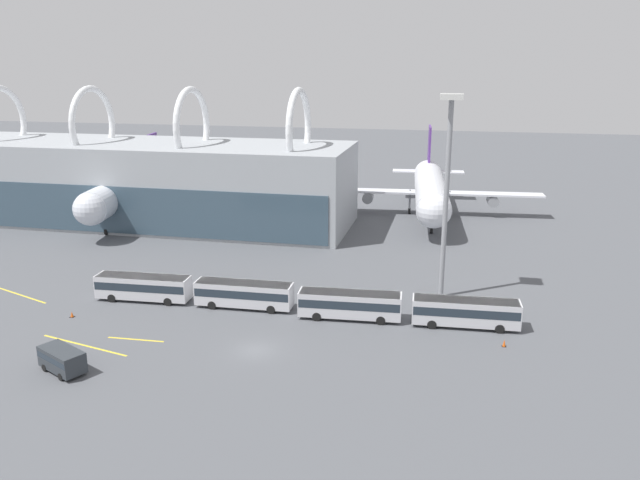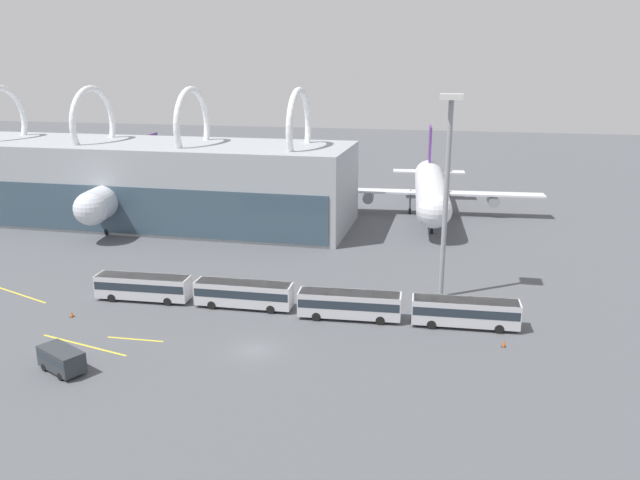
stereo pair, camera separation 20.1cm
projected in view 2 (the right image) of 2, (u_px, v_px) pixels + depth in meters
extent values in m
plane|color=#515459|center=(255.00, 350.00, 62.30)|extent=(440.00, 440.00, 0.00)
cube|color=#9EA3A8|center=(53.00, 178.00, 115.73)|extent=(111.34, 21.05, 14.25)
cube|color=#384C5B|center=(16.00, 204.00, 106.49)|extent=(109.12, 0.20, 7.83)
torus|color=white|center=(1.00, 123.00, 115.00)|extent=(1.10, 13.77, 13.77)
torus|color=white|center=(94.00, 125.00, 111.03)|extent=(1.10, 13.77, 13.77)
torus|color=white|center=(193.00, 127.00, 107.05)|extent=(1.10, 13.77, 13.77)
torus|color=white|center=(299.00, 130.00, 103.08)|extent=(1.10, 13.77, 13.77)
cylinder|color=silver|center=(128.00, 188.00, 113.62)|extent=(10.68, 33.91, 5.33)
sphere|color=silver|center=(90.00, 209.00, 97.53)|extent=(5.22, 5.22, 5.22)
cone|color=silver|center=(156.00, 173.00, 129.71)|extent=(6.19, 8.07, 5.06)
cube|color=silver|center=(132.00, 191.00, 115.84)|extent=(37.10, 10.00, 0.35)
cylinder|color=gray|center=(188.00, 200.00, 115.67)|extent=(3.05, 4.23, 2.46)
cylinder|color=gray|center=(79.00, 198.00, 116.81)|extent=(3.05, 4.23, 2.46)
cube|color=#5B338C|center=(154.00, 152.00, 127.69)|extent=(1.23, 5.19, 7.42)
cube|color=silver|center=(155.00, 171.00, 128.78)|extent=(14.20, 5.40, 0.28)
cylinder|color=gray|center=(106.00, 218.00, 103.61)|extent=(0.36, 0.36, 4.62)
cylinder|color=black|center=(107.00, 232.00, 104.24)|extent=(0.62, 1.16, 1.10)
cylinder|color=gray|center=(151.00, 201.00, 116.17)|extent=(0.36, 0.36, 4.62)
cylinder|color=black|center=(152.00, 213.00, 116.80)|extent=(0.62, 1.16, 1.10)
cylinder|color=gray|center=(115.00, 201.00, 116.55)|extent=(0.36, 0.36, 4.62)
cylinder|color=black|center=(116.00, 213.00, 117.18)|extent=(0.62, 1.16, 1.10)
cylinder|color=silver|center=(431.00, 189.00, 114.81)|extent=(8.43, 35.38, 5.67)
sphere|color=silver|center=(434.00, 211.00, 98.12)|extent=(5.56, 5.56, 5.56)
cone|color=silver|center=(428.00, 174.00, 131.50)|extent=(5.98, 8.09, 5.39)
cube|color=silver|center=(430.00, 192.00, 117.11)|extent=(41.63, 6.63, 0.35)
cylinder|color=gray|center=(493.00, 201.00, 115.89)|extent=(2.27, 3.22, 2.03)
cylinder|color=gray|center=(368.00, 197.00, 119.03)|extent=(2.27, 3.22, 2.03)
cube|color=#5B338C|center=(430.00, 148.00, 129.20)|extent=(0.91, 6.42, 9.16)
cube|color=silver|center=(429.00, 172.00, 130.53)|extent=(14.96, 4.36, 0.28)
cylinder|color=gray|center=(432.00, 218.00, 104.33)|extent=(0.36, 0.36, 4.15)
cylinder|color=black|center=(432.00, 230.00, 104.90)|extent=(0.54, 1.13, 1.10)
cylinder|color=gray|center=(450.00, 202.00, 117.07)|extent=(0.36, 0.36, 4.15)
cylinder|color=black|center=(449.00, 212.00, 117.63)|extent=(0.54, 1.13, 1.10)
cylinder|color=gray|center=(410.00, 200.00, 118.06)|extent=(0.36, 0.36, 4.15)
cylinder|color=black|center=(410.00, 211.00, 118.63)|extent=(0.54, 1.13, 1.10)
cube|color=silver|center=(143.00, 287.00, 75.02)|extent=(11.57, 3.18, 2.72)
cube|color=#232D38|center=(143.00, 285.00, 74.95)|extent=(11.35, 3.19, 0.95)
cube|color=silver|center=(142.00, 276.00, 74.67)|extent=(11.23, 3.08, 0.12)
cylinder|color=black|center=(175.00, 295.00, 75.92)|extent=(1.01, 0.35, 1.00)
cylinder|color=black|center=(168.00, 302.00, 73.66)|extent=(1.01, 0.35, 1.00)
cylinder|color=black|center=(121.00, 291.00, 77.06)|extent=(1.01, 0.35, 1.00)
cylinder|color=black|center=(112.00, 298.00, 74.80)|extent=(1.01, 0.35, 1.00)
cube|color=silver|center=(244.00, 294.00, 72.74)|extent=(11.52, 2.91, 2.72)
cube|color=#232D38|center=(244.00, 291.00, 72.67)|extent=(11.30, 2.93, 0.95)
cube|color=silver|center=(243.00, 283.00, 72.39)|extent=(11.18, 2.82, 0.12)
cylinder|color=black|center=(276.00, 302.00, 73.55)|extent=(1.01, 0.33, 1.00)
cylinder|color=black|center=(271.00, 309.00, 71.31)|extent=(1.01, 0.33, 1.00)
cylinder|color=black|center=(219.00, 298.00, 74.85)|extent=(1.01, 0.33, 1.00)
cylinder|color=black|center=(212.00, 305.00, 72.60)|extent=(1.01, 0.33, 1.00)
cube|color=silver|center=(349.00, 304.00, 69.55)|extent=(11.60, 3.34, 2.72)
cube|color=#232D38|center=(349.00, 302.00, 69.48)|extent=(11.37, 3.35, 0.95)
cube|color=silver|center=(350.00, 293.00, 69.20)|extent=(11.25, 3.24, 0.12)
cylinder|color=black|center=(382.00, 312.00, 70.50)|extent=(1.02, 0.37, 1.00)
cylinder|color=black|center=(380.00, 321.00, 68.24)|extent=(1.02, 0.37, 1.00)
cylinder|color=black|center=(320.00, 309.00, 71.54)|extent=(1.02, 0.37, 1.00)
cylinder|color=black|center=(316.00, 317.00, 69.28)|extent=(1.02, 0.37, 1.00)
cube|color=silver|center=(465.00, 312.00, 67.41)|extent=(11.58, 3.21, 2.72)
cube|color=#232D38|center=(465.00, 310.00, 67.33)|extent=(11.35, 3.23, 0.95)
cube|color=silver|center=(466.00, 301.00, 67.05)|extent=(11.23, 3.12, 0.12)
cylinder|color=black|center=(497.00, 320.00, 68.32)|extent=(1.02, 0.36, 1.00)
cylinder|color=black|center=(499.00, 329.00, 66.06)|extent=(1.02, 0.36, 1.00)
cylinder|color=black|center=(431.00, 316.00, 69.43)|extent=(1.02, 0.36, 1.00)
cylinder|color=black|center=(431.00, 325.00, 67.17)|extent=(1.02, 0.36, 1.00)
cube|color=#2D3338|center=(61.00, 359.00, 57.70)|extent=(5.35, 4.13, 1.94)
cube|color=#232D38|center=(61.00, 356.00, 57.62)|extent=(5.23, 4.08, 0.58)
cylinder|color=black|center=(81.00, 368.00, 57.88)|extent=(0.73, 0.51, 0.70)
cylinder|color=black|center=(60.00, 377.00, 56.32)|extent=(0.73, 0.51, 0.70)
cylinder|color=black|center=(65.00, 359.00, 59.58)|extent=(0.73, 0.51, 0.70)
cylinder|color=black|center=(44.00, 367.00, 58.03)|extent=(0.73, 0.51, 0.70)
cylinder|color=gray|center=(446.00, 202.00, 73.49)|extent=(0.60, 0.60, 23.77)
cube|color=silver|center=(452.00, 97.00, 70.18)|extent=(2.59, 2.59, 0.65)
cube|color=yellow|center=(231.00, 302.00, 74.78)|extent=(8.61, 0.85, 0.01)
cube|color=yellow|center=(135.00, 339.00, 64.77)|extent=(6.19, 0.50, 0.01)
cube|color=yellow|center=(84.00, 345.00, 63.44)|extent=(11.00, 2.78, 0.01)
cube|color=yellow|center=(18.00, 294.00, 77.56)|extent=(10.71, 4.18, 0.01)
cube|color=black|center=(72.00, 317.00, 70.53)|extent=(0.49, 0.49, 0.02)
cone|color=#EA5914|center=(72.00, 314.00, 70.44)|extent=(0.36, 0.36, 0.63)
cube|color=black|center=(503.00, 347.00, 63.08)|extent=(0.43, 0.43, 0.02)
cone|color=#EA5914|center=(504.00, 343.00, 62.98)|extent=(0.32, 0.32, 0.73)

